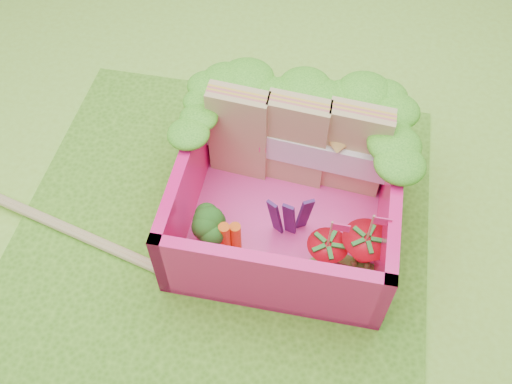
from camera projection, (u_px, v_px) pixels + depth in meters
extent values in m
plane|color=#90CA39|center=(222.00, 232.00, 3.68)|extent=(14.00, 14.00, 0.00)
cube|color=#4D9020|center=(222.00, 231.00, 3.67)|extent=(2.60, 2.60, 0.03)
cube|color=#EF3D9B|center=(285.00, 217.00, 3.68)|extent=(1.30, 1.30, 0.05)
cube|color=#F91473|center=(302.00, 122.00, 3.84)|extent=(1.30, 0.07, 0.55)
cube|color=#F91473|center=(269.00, 284.00, 3.13)|extent=(1.30, 0.07, 0.55)
cube|color=#F91473|center=(190.00, 179.00, 3.55)|extent=(0.07, 1.30, 0.55)
cube|color=#F91473|center=(388.00, 210.00, 3.41)|extent=(0.07, 1.30, 0.55)
ellipsoid|color=#248017|center=(226.00, 79.00, 3.60)|extent=(0.30, 0.30, 0.11)
ellipsoid|color=#248017|center=(245.00, 81.00, 3.59)|extent=(0.30, 0.30, 0.11)
ellipsoid|color=#248017|center=(265.00, 84.00, 3.58)|extent=(0.30, 0.30, 0.11)
ellipsoid|color=#248017|center=(284.00, 87.00, 3.56)|extent=(0.30, 0.30, 0.11)
ellipsoid|color=#248017|center=(304.00, 89.00, 3.55)|extent=(0.30, 0.30, 0.11)
ellipsoid|color=#248017|center=(324.00, 92.00, 3.53)|extent=(0.30, 0.30, 0.11)
ellipsoid|color=#248017|center=(344.00, 95.00, 3.52)|extent=(0.30, 0.30, 0.11)
ellipsoid|color=#248017|center=(365.00, 98.00, 3.50)|extent=(0.30, 0.30, 0.11)
ellipsoid|color=#248017|center=(385.00, 100.00, 3.49)|extent=(0.30, 0.30, 0.11)
ellipsoid|color=#248017|center=(194.00, 132.00, 3.34)|extent=(0.27, 0.27, 0.10)
ellipsoid|color=#248017|center=(200.00, 115.00, 3.42)|extent=(0.27, 0.27, 0.10)
ellipsoid|color=#248017|center=(206.00, 99.00, 3.50)|extent=(0.27, 0.27, 0.10)
ellipsoid|color=#248017|center=(211.00, 83.00, 3.58)|extent=(0.27, 0.27, 0.10)
ellipsoid|color=#248017|center=(394.00, 162.00, 3.20)|extent=(0.27, 0.27, 0.10)
ellipsoid|color=#248017|center=(395.00, 143.00, 3.29)|extent=(0.27, 0.27, 0.10)
ellipsoid|color=#248017|center=(396.00, 126.00, 3.37)|extent=(0.27, 0.27, 0.10)
ellipsoid|color=#248017|center=(398.00, 109.00, 3.45)|extent=(0.27, 0.27, 0.10)
cube|color=#A48556|center=(239.00, 132.00, 3.63)|extent=(0.39, 0.18, 0.68)
cube|color=#A48556|center=(296.00, 141.00, 3.58)|extent=(0.39, 0.18, 0.68)
cube|color=#A48556|center=(355.00, 149.00, 3.54)|extent=(0.39, 0.18, 0.68)
cube|color=silver|center=(296.00, 144.00, 3.61)|extent=(1.24, 0.28, 0.20)
cylinder|color=#6DA04D|center=(207.00, 236.00, 3.48)|extent=(0.12, 0.12, 0.15)
ellipsoid|color=#195115|center=(206.00, 224.00, 3.37)|extent=(0.31, 0.31, 0.12)
cylinder|color=orange|center=(225.00, 239.00, 3.40)|extent=(0.07, 0.07, 0.27)
cylinder|color=orange|center=(236.00, 237.00, 3.43)|extent=(0.07, 0.07, 0.23)
cube|color=#3D1855|center=(275.00, 217.00, 3.42)|extent=(0.07, 0.05, 0.38)
cube|color=#3D1855|center=(289.00, 219.00, 3.42)|extent=(0.07, 0.04, 0.38)
cube|color=#3D1855|center=(304.00, 214.00, 3.44)|extent=(0.07, 0.05, 0.38)
cone|color=red|center=(326.00, 256.00, 3.35)|extent=(0.24, 0.24, 0.24)
cylinder|color=tan|center=(330.00, 234.00, 3.15)|extent=(0.01, 0.01, 0.24)
cube|color=#F1287B|center=(341.00, 228.00, 3.08)|extent=(0.10, 0.01, 0.06)
cone|color=red|center=(363.00, 252.00, 3.34)|extent=(0.29, 0.29, 0.29)
cylinder|color=tan|center=(370.00, 228.00, 3.13)|extent=(0.01, 0.01, 0.24)
cube|color=#F1287B|center=(382.00, 221.00, 3.05)|extent=(0.10, 0.01, 0.06)
cube|color=green|center=(360.00, 267.00, 3.41)|extent=(0.33, 0.14, 0.05)
cube|color=green|center=(304.00, 271.00, 3.40)|extent=(0.27, 0.28, 0.05)
cube|color=tan|center=(42.00, 220.00, 3.67)|extent=(2.23, 0.60, 0.04)
cube|color=tan|center=(51.00, 219.00, 3.67)|extent=(2.23, 0.60, 0.04)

